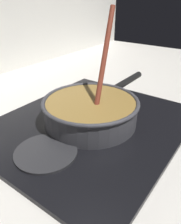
% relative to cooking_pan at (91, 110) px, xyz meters
% --- Properties ---
extents(ground, '(2.40, 1.60, 0.04)m').
position_rel_cooking_pan_xyz_m(ground, '(-0.05, -0.17, -0.07)').
color(ground, beige).
extents(hob_plate, '(0.56, 0.48, 0.01)m').
position_rel_cooking_pan_xyz_m(hob_plate, '(-0.00, 0.00, -0.04)').
color(hob_plate, black).
rests_on(hob_plate, ground).
extents(burner_ring, '(0.19, 0.19, 0.01)m').
position_rel_cooking_pan_xyz_m(burner_ring, '(-0.00, 0.00, -0.03)').
color(burner_ring, '#592D0C').
rests_on(burner_ring, hob_plate).
extents(spare_burner, '(0.15, 0.15, 0.01)m').
position_rel_cooking_pan_xyz_m(spare_burner, '(-0.18, 0.00, -0.04)').
color(spare_burner, '#262628').
rests_on(spare_burner, hob_plate).
extents(cooking_pan, '(0.44, 0.27, 0.30)m').
position_rel_cooking_pan_xyz_m(cooking_pan, '(0.00, 0.00, 0.00)').
color(cooking_pan, '#38383D').
rests_on(cooking_pan, hob_plate).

